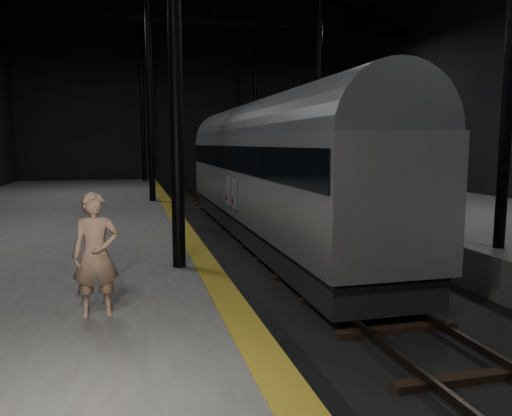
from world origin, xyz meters
name	(u,v)px	position (x,y,z in m)	size (l,w,h in m)	color
ground	(294,260)	(0.00, 0.00, 0.00)	(44.00, 44.00, 0.00)	black
platform_left	(24,257)	(-7.50, 0.00, 0.50)	(9.00, 43.80, 1.00)	#494947
platform_right	(506,233)	(7.50, 0.00, 0.50)	(9.00, 43.80, 1.00)	#494947
tactile_strip	(185,232)	(-3.25, 0.00, 1.00)	(0.50, 43.80, 0.01)	olive
track	(294,258)	(0.00, 0.00, 0.07)	(2.40, 43.00, 0.24)	#3F3328
train	(267,165)	(0.00, 3.18, 2.73)	(2.75, 18.32, 4.90)	#A3A5AB
woman	(96,255)	(-5.22, -6.64, 1.90)	(0.65, 0.43, 1.80)	#A27B63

